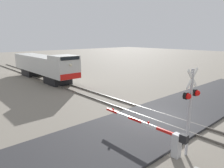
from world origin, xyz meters
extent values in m
plane|color=gray|center=(0.00, 0.00, 0.00)|extent=(160.00, 160.00, 0.00)
cube|color=#59544C|center=(-0.72, 0.00, 0.07)|extent=(0.08, 80.00, 0.15)
cube|color=#59544C|center=(0.72, 0.00, 0.07)|extent=(0.08, 80.00, 0.15)
cube|color=#2D2D30|center=(0.00, 0.00, 0.07)|extent=(36.00, 5.79, 0.15)
cube|color=black|center=(0.00, 15.55, 0.53)|extent=(2.36, 3.20, 1.05)
cube|color=black|center=(0.00, 23.49, 0.53)|extent=(2.36, 3.20, 1.05)
cube|color=silver|center=(0.00, 19.52, 2.12)|extent=(2.78, 14.45, 2.15)
cube|color=silver|center=(0.00, 13.74, 3.43)|extent=(2.72, 2.89, 0.47)
cube|color=black|center=(0.00, 12.27, 3.43)|extent=(2.36, 0.06, 0.37)
cube|color=red|center=(0.00, 12.26, 1.40)|extent=(2.64, 0.08, 0.64)
sphere|color=#F2EACC|center=(0.00, 12.25, 2.71)|extent=(0.36, 0.36, 0.36)
cylinder|color=#ADADB2|center=(-3.01, -3.53, 2.17)|extent=(0.14, 0.14, 4.33)
cube|color=white|center=(-3.01, -3.53, 3.88)|extent=(0.95, 0.04, 0.95)
cube|color=white|center=(-3.01, -3.53, 3.88)|extent=(0.95, 0.04, 0.95)
cube|color=black|center=(-3.01, -3.53, 3.13)|extent=(1.04, 0.08, 0.08)
sphere|color=red|center=(-3.43, -3.63, 3.13)|extent=(0.28, 0.28, 0.28)
sphere|color=red|center=(-2.59, -3.63, 3.13)|extent=(0.28, 0.28, 0.28)
cylinder|color=black|center=(-3.43, -3.51, 3.13)|extent=(0.34, 0.14, 0.34)
cylinder|color=black|center=(-2.59, -3.51, 3.13)|extent=(0.34, 0.14, 0.34)
cube|color=silver|center=(-3.56, -3.30, 0.61)|extent=(0.36, 0.36, 1.22)
cube|color=black|center=(-3.56, -3.65, 1.12)|extent=(0.28, 0.36, 0.40)
cube|color=red|center=(-3.56, -2.61, 1.12)|extent=(0.10, 0.99, 0.14)
cube|color=white|center=(-3.56, -1.61, 1.12)|extent=(0.10, 0.99, 0.14)
cube|color=red|center=(-3.56, -0.62, 1.12)|extent=(0.10, 0.99, 0.14)
cube|color=white|center=(-3.56, 0.37, 1.12)|extent=(0.10, 0.99, 0.14)
cube|color=red|center=(-3.56, 1.36, 1.12)|extent=(0.10, 0.99, 0.14)
sphere|color=red|center=(-3.56, -1.57, 1.26)|extent=(0.14, 0.14, 0.14)
sphere|color=red|center=(-3.56, 1.26, 1.26)|extent=(0.14, 0.14, 0.14)
camera|label=1|loc=(-12.00, -8.06, 5.73)|focal=33.48mm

